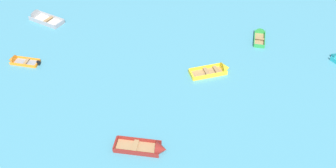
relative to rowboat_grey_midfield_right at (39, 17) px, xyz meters
The scene contains 5 objects.
rowboat_grey_midfield_right is the anchor object (origin of this frame).
rowboat_yellow_cluster_inner 19.31m from the rowboat_grey_midfield_right, 37.70° to the right, with size 3.53×1.48×1.13m.
rowboat_orange_far_right 7.22m from the rowboat_grey_midfield_right, 101.53° to the right, with size 2.89×1.96×0.93m.
rowboat_maroon_near_right 20.78m from the rowboat_grey_midfield_right, 66.31° to the right, with size 3.73×2.30×1.11m.
rowboat_green_back_row_left 22.01m from the rowboat_grey_midfield_right, 19.67° to the right, with size 2.01×3.05×0.90m.
Camera 1 is at (-4.62, 0.86, 20.16)m, focal length 40.73 mm.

